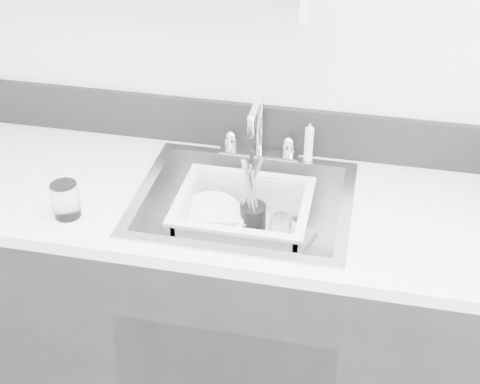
# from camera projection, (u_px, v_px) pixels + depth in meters

# --- Properties ---
(room_shell) EXTENTS (3.50, 3.00, 2.60)m
(room_shell) POSITION_uv_depth(u_px,v_px,m) (125.00, 73.00, 0.90)
(room_shell) COLOR silver
(room_shell) RESTS_ON ground
(counter_run) EXTENTS (3.20, 0.62, 0.92)m
(counter_run) POSITION_uv_depth(u_px,v_px,m) (243.00, 311.00, 2.25)
(counter_run) COLOR black
(counter_run) RESTS_ON ground
(backsplash) EXTENTS (3.20, 0.02, 0.16)m
(backsplash) POSITION_uv_depth(u_px,v_px,m) (262.00, 128.00, 2.18)
(backsplash) COLOR black
(backsplash) RESTS_ON counter_run
(sink) EXTENTS (0.64, 0.52, 0.20)m
(sink) POSITION_uv_depth(u_px,v_px,m) (243.00, 223.00, 2.04)
(sink) COLOR silver
(sink) RESTS_ON counter_run
(faucet) EXTENTS (0.26, 0.18, 0.23)m
(faucet) POSITION_uv_depth(u_px,v_px,m) (259.00, 141.00, 2.15)
(faucet) COLOR silver
(faucet) RESTS_ON counter_run
(side_sprayer) EXTENTS (0.03, 0.03, 0.14)m
(side_sprayer) POSITION_uv_depth(u_px,v_px,m) (309.00, 142.00, 2.12)
(side_sprayer) COLOR silver
(side_sprayer) RESTS_ON counter_run
(wash_tub) EXTENTS (0.48, 0.44, 0.16)m
(wash_tub) POSITION_uv_depth(u_px,v_px,m) (243.00, 220.00, 2.05)
(wash_tub) COLOR silver
(wash_tub) RESTS_ON sink
(plate_stack) EXTENTS (0.26, 0.25, 0.10)m
(plate_stack) POSITION_uv_depth(u_px,v_px,m) (213.00, 228.00, 2.07)
(plate_stack) COLOR white
(plate_stack) RESTS_ON wash_tub
(utensil_cup) EXTENTS (0.08, 0.08, 0.27)m
(utensil_cup) POSITION_uv_depth(u_px,v_px,m) (253.00, 217.00, 2.07)
(utensil_cup) COLOR black
(utensil_cup) RESTS_ON wash_tub
(ladle) EXTENTS (0.20, 0.27, 0.07)m
(ladle) POSITION_uv_depth(u_px,v_px,m) (220.00, 224.00, 2.08)
(ladle) COLOR silver
(ladle) RESTS_ON wash_tub
(tumbler_in_tub) EXTENTS (0.07, 0.07, 0.09)m
(tumbler_in_tub) POSITION_uv_depth(u_px,v_px,m) (280.00, 231.00, 2.03)
(tumbler_in_tub) COLOR white
(tumbler_in_tub) RESTS_ON wash_tub
(tumbler_counter) EXTENTS (0.09, 0.09, 0.11)m
(tumbler_counter) POSITION_uv_depth(u_px,v_px,m) (66.00, 200.00, 1.89)
(tumbler_counter) COLOR white
(tumbler_counter) RESTS_ON counter_run
(bowl_small) EXTENTS (0.13, 0.13, 0.03)m
(bowl_small) POSITION_uv_depth(u_px,v_px,m) (273.00, 253.00, 1.99)
(bowl_small) COLOR white
(bowl_small) RESTS_ON wash_tub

